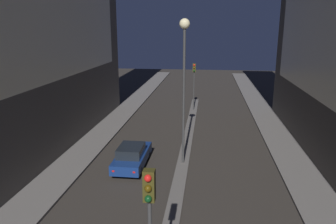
{
  "coord_description": "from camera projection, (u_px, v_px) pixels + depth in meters",
  "views": [
    {
      "loc": [
        1.49,
        -4.18,
        8.77
      ],
      "look_at": [
        -1.77,
        22.13,
        1.9
      ],
      "focal_mm": 35.0,
      "sensor_mm": 36.0,
      "label": 1
    }
  ],
  "objects": [
    {
      "name": "median_strip",
      "position": [
        186.0,
        150.0,
        23.98
      ],
      "size": [
        0.78,
        34.62,
        0.12
      ],
      "color": "#66605B",
      "rests_on": "ground"
    },
    {
      "name": "traffic_light_near",
      "position": [
        150.0,
        216.0,
        9.0
      ],
      "size": [
        0.32,
        0.42,
        4.98
      ],
      "color": "#383838",
      "rests_on": "median_strip"
    },
    {
      "name": "traffic_light_mid",
      "position": [
        194.0,
        76.0,
        34.58
      ],
      "size": [
        0.32,
        0.42,
        4.98
      ],
      "color": "#383838",
      "rests_on": "median_strip"
    },
    {
      "name": "street_lamp",
      "position": [
        184.0,
        59.0,
        19.92
      ],
      "size": [
        0.63,
        0.63,
        9.18
      ],
      "color": "#383838",
      "rests_on": "median_strip"
    },
    {
      "name": "car_left_lane",
      "position": [
        132.0,
        156.0,
        21.01
      ],
      "size": [
        1.76,
        4.51,
        1.53
      ],
      "color": "navy",
      "rests_on": "ground"
    }
  ]
}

